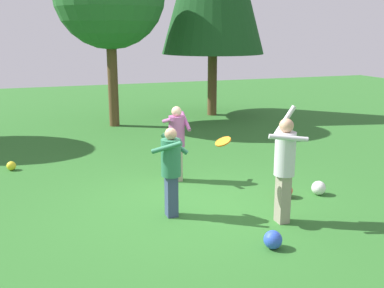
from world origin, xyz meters
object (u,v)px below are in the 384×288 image
ball_white (319,188)px  ball_blue (273,240)px  ball_red (285,190)px  ball_yellow (11,166)px  person_catcher (171,165)px  frisbee (223,142)px  person_thrower (285,161)px  person_bystander (177,137)px

ball_white → ball_blue: 2.63m
ball_red → ball_yellow: bearing=144.4°
ball_yellow → person_catcher: bearing=-54.1°
person_catcher → ball_yellow: person_catcher is taller
ball_white → ball_blue: bearing=-138.8°
ball_yellow → ball_blue: 6.65m
frisbee → person_catcher: bearing=143.9°
person_catcher → person_thrower: bearing=8.8°
ball_yellow → ball_blue: bearing=-55.2°
person_bystander → ball_blue: 3.61m
person_bystander → frisbee: 2.39m
person_thrower → ball_red: 1.53m
person_catcher → ball_blue: (1.06, -1.68, -0.79)m
person_catcher → person_bystander: bearing=105.8°
ball_yellow → ball_white: 6.88m
ball_white → ball_blue: size_ratio=1.00×
ball_yellow → ball_blue: ball_blue is taller
person_bystander → ball_blue: (0.39, -3.49, -0.82)m
person_thrower → ball_white: 1.89m
person_bystander → ball_yellow: size_ratio=7.63×
frisbee → ball_blue: 1.74m
person_catcher → ball_yellow: 4.74m
person_thrower → frisbee: size_ratio=6.51×
person_catcher → frisbee: size_ratio=5.20×
person_thrower → ball_white: size_ratio=7.07×
person_thrower → person_catcher: size_ratio=1.25×
frisbee → person_bystander: bearing=91.4°
frisbee → ball_red: size_ratio=1.10×
frisbee → person_thrower: bearing=-19.5°
person_bystander → frisbee: size_ratio=5.35×
person_bystander → ball_blue: person_bystander is taller
ball_yellow → ball_red: ball_red is taller
ball_yellow → person_bystander: bearing=-30.0°
person_catcher → ball_white: bearing=37.1°
ball_red → ball_blue: ball_blue is taller
person_bystander → frisbee: (0.06, -2.34, 0.44)m
ball_yellow → ball_white: (5.78, -3.73, 0.03)m
ball_yellow → person_thrower: bearing=-46.5°
person_thrower → ball_white: (1.36, 0.92, -0.93)m
person_thrower → ball_blue: 1.38m
person_thrower → person_bystander: person_thrower is taller
ball_red → frisbee: bearing=-157.5°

